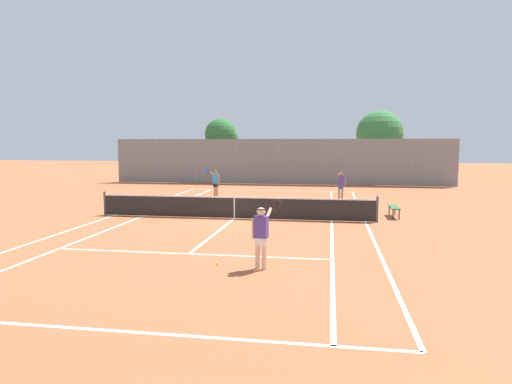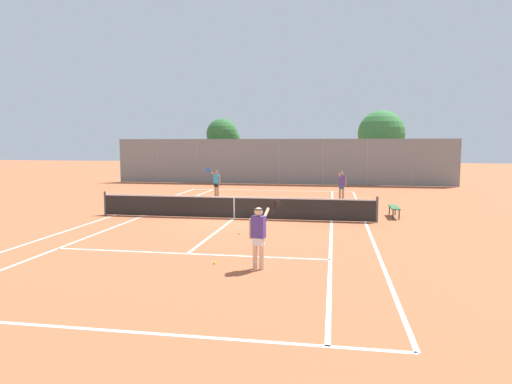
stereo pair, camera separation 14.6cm
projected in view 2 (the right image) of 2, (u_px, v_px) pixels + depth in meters
name	position (u px, v px, depth m)	size (l,w,h in m)	color
ground_plane	(234.00, 218.00, 19.58)	(120.00, 120.00, 0.00)	#B25B38
court_line_markings	(234.00, 218.00, 19.58)	(11.10, 23.90, 0.01)	silver
tennis_net	(234.00, 207.00, 19.53)	(12.00, 0.10, 1.07)	#474C47
player_near_side	(259.00, 233.00, 11.60)	(0.79, 0.71, 1.77)	beige
player_far_left	(216.00, 182.00, 27.35)	(0.85, 0.68, 1.77)	tan
player_far_right	(342.00, 184.00, 26.07)	(0.43, 0.49, 1.60)	tan
loose_tennis_ball_0	(200.00, 215.00, 20.44)	(0.07, 0.07, 0.07)	#D1DB33
loose_tennis_ball_1	(239.00, 233.00, 16.19)	(0.07, 0.07, 0.07)	#D1DB33
loose_tennis_ball_2	(231.00, 215.00, 20.36)	(0.07, 0.07, 0.07)	#D1DB33
loose_tennis_ball_3	(215.00, 263.00, 12.17)	(0.07, 0.07, 0.07)	#D1DB33
courtside_bench	(394.00, 208.00, 19.88)	(0.36, 1.50, 0.47)	#2D6638
back_fence	(280.00, 162.00, 35.76)	(26.82, 0.08, 3.59)	gray
tree_behind_left	(224.00, 135.00, 38.37)	(2.77, 2.61, 5.30)	brown
tree_behind_right	(380.00, 135.00, 37.65)	(3.83, 3.83, 5.92)	brown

